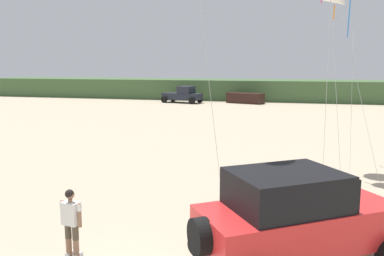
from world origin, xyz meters
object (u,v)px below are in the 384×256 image
person_watching (71,219)px  distant_pickup (183,95)px  distant_sedan (245,98)px  jeep (296,217)px

person_watching → distant_pickup: size_ratio=0.34×
person_watching → distant_sedan: 39.30m
distant_pickup → distant_sedan: distant_pickup is taller
person_watching → distant_sedan: bearing=90.8°
person_watching → distant_pickup: 38.89m
jeep → distant_sedan: (-5.60, 38.57, -0.60)m
person_watching → jeep: bearing=8.1°
jeep → person_watching: size_ratio=2.95×
distant_sedan → person_watching: bearing=-70.9°
distant_pickup → person_watching: bearing=-78.5°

